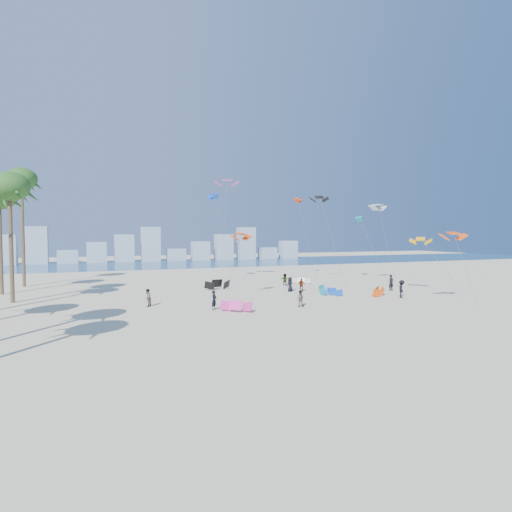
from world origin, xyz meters
name	(u,v)px	position (x,y,z in m)	size (l,w,h in m)	color
ground	(303,337)	(0.00, 0.00, 0.00)	(220.00, 220.00, 0.00)	beige
ocean	(151,264)	(0.00, 72.00, 0.01)	(220.00, 220.00, 0.00)	navy
kitesurfer_near	(214,300)	(-2.62, 11.92, 0.87)	(0.63, 0.42, 1.74)	black
kitesurfer_mid	(300,299)	(5.21, 10.48, 0.77)	(0.75, 0.58, 1.54)	gray
kitesurfers_far	(315,286)	(10.80, 17.56, 0.87)	(29.28, 15.81, 1.92)	black
grounded_kites	(287,290)	(7.66, 18.35, 0.46)	(20.48, 18.83, 1.07)	#E3329D
flying_kites	(308,205)	(13.61, 24.64, 10.50)	(25.44, 30.70, 14.88)	#FF510D
distant_skyline	(140,249)	(-1.19, 82.00, 3.09)	(85.00, 3.00, 8.40)	#9EADBF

